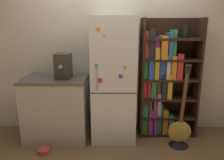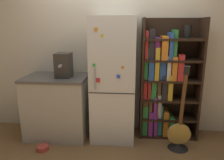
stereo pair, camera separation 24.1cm
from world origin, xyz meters
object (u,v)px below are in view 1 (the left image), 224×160
(espresso_machine, at_px, (63,66))
(pet_bowl, at_px, (44,150))
(guitar, at_px, (179,134))
(bookshelf, at_px, (162,82))
(refrigerator, at_px, (113,80))

(espresso_machine, relative_size, pet_bowl, 2.09)
(guitar, relative_size, pet_bowl, 7.11)
(bookshelf, bearing_deg, guitar, -65.57)
(espresso_machine, height_order, guitar, espresso_machine)
(bookshelf, distance_m, guitar, 0.80)
(espresso_machine, relative_size, guitar, 0.29)
(refrigerator, xyz_separation_m, bookshelf, (0.73, 0.14, -0.06))
(refrigerator, relative_size, pet_bowl, 10.66)
(bookshelf, distance_m, espresso_machine, 1.48)
(refrigerator, height_order, pet_bowl, refrigerator)
(bookshelf, bearing_deg, espresso_machine, -172.30)
(refrigerator, relative_size, guitar, 1.50)
(espresso_machine, xyz_separation_m, guitar, (1.63, -0.23, -0.94))
(espresso_machine, bearing_deg, guitar, -7.87)
(refrigerator, distance_m, guitar, 1.20)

